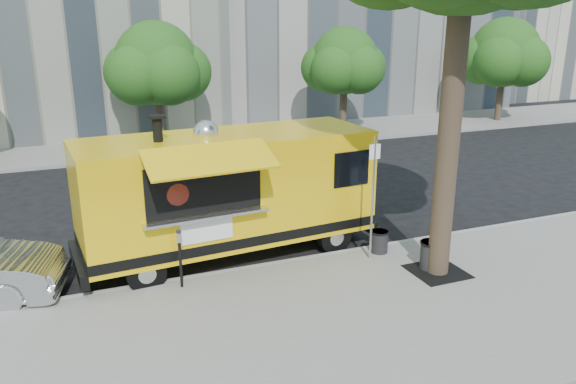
# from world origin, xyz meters

# --- Properties ---
(ground) EXTENTS (120.00, 120.00, 0.00)m
(ground) POSITION_xyz_m (0.00, 0.00, 0.00)
(ground) COLOR black
(ground) RESTS_ON ground
(sidewalk) EXTENTS (60.00, 6.00, 0.15)m
(sidewalk) POSITION_xyz_m (0.00, -4.00, 0.07)
(sidewalk) COLOR gray
(sidewalk) RESTS_ON ground
(curb) EXTENTS (60.00, 0.14, 0.16)m
(curb) POSITION_xyz_m (0.00, -0.93, 0.07)
(curb) COLOR #999993
(curb) RESTS_ON ground
(far_sidewalk) EXTENTS (60.00, 5.00, 0.15)m
(far_sidewalk) POSITION_xyz_m (0.00, 13.50, 0.07)
(far_sidewalk) COLOR gray
(far_sidewalk) RESTS_ON ground
(tree_well) EXTENTS (1.20, 1.20, 0.02)m
(tree_well) POSITION_xyz_m (2.60, -2.80, 0.15)
(tree_well) COLOR black
(tree_well) RESTS_ON sidewalk
(far_tree_b) EXTENTS (3.60, 3.60, 5.50)m
(far_tree_b) POSITION_xyz_m (-1.00, 12.70, 3.83)
(far_tree_b) COLOR #33261C
(far_tree_b) RESTS_ON far_sidewalk
(far_tree_c) EXTENTS (3.24, 3.24, 5.21)m
(far_tree_c) POSITION_xyz_m (8.00, 12.40, 3.72)
(far_tree_c) COLOR #33261C
(far_tree_c) RESTS_ON far_sidewalk
(far_tree_d) EXTENTS (3.78, 3.78, 5.64)m
(far_tree_d) POSITION_xyz_m (18.00, 12.60, 3.89)
(far_tree_d) COLOR #33261C
(far_tree_d) RESTS_ON far_sidewalk
(sign_post) EXTENTS (0.28, 0.06, 3.00)m
(sign_post) POSITION_xyz_m (1.55, -1.55, 1.85)
(sign_post) COLOR silver
(sign_post) RESTS_ON sidewalk
(parking_meter) EXTENTS (0.11, 0.11, 1.33)m
(parking_meter) POSITION_xyz_m (-3.00, -1.35, 0.98)
(parking_meter) COLOR black
(parking_meter) RESTS_ON sidewalk
(food_truck) EXTENTS (7.52, 3.84, 3.65)m
(food_truck) POSITION_xyz_m (-1.48, 0.19, 1.72)
(food_truck) COLOR yellow
(food_truck) RESTS_ON ground
(trash_bin_left) EXTENTS (0.46, 0.46, 0.56)m
(trash_bin_left) POSITION_xyz_m (1.95, -1.30, 0.45)
(trash_bin_left) COLOR black
(trash_bin_left) RESTS_ON sidewalk
(trash_bin_right) EXTENTS (0.55, 0.55, 0.66)m
(trash_bin_right) POSITION_xyz_m (2.56, -2.58, 0.50)
(trash_bin_right) COLOR black
(trash_bin_right) RESTS_ON sidewalk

